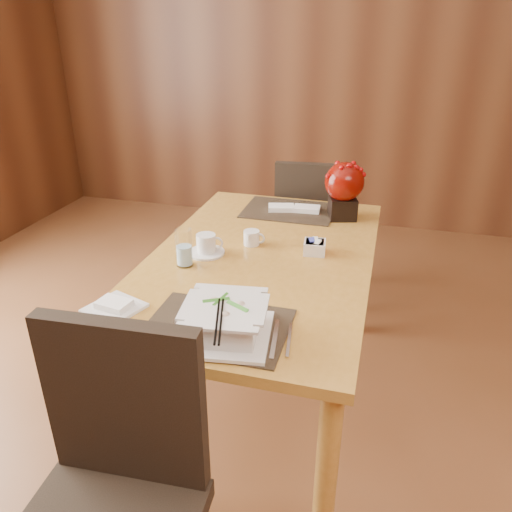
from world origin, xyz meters
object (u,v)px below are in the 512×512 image
(soup_setting, at_px, (225,322))
(berry_decor, at_px, (344,187))
(near_chair, at_px, (111,489))
(far_chair, at_px, (311,226))
(dining_table, at_px, (261,276))
(water_glass, at_px, (184,247))
(bread_plate, at_px, (114,308))
(creamer_jug, at_px, (252,238))
(sugar_caddy, at_px, (315,247))
(coffee_cup, at_px, (206,246))

(soup_setting, distance_m, berry_decor, 1.14)
(near_chair, xyz_separation_m, far_chair, (0.18, 1.97, -0.03))
(dining_table, distance_m, berry_decor, 0.64)
(soup_setting, bearing_deg, dining_table, 86.13)
(dining_table, xyz_separation_m, water_glass, (-0.27, -0.16, 0.17))
(bread_plate, height_order, near_chair, near_chair)
(far_chair, bearing_deg, dining_table, 80.03)
(berry_decor, height_order, bread_plate, berry_decor)
(creamer_jug, distance_m, far_chair, 0.88)
(far_chair, bearing_deg, sugar_caddy, 93.56)
(water_glass, xyz_separation_m, sugar_caddy, (0.48, 0.25, -0.05))
(soup_setting, bearing_deg, creamer_jug, 91.26)
(water_glass, height_order, far_chair, far_chair)
(berry_decor, bearing_deg, far_chair, 116.93)
(creamer_jug, bearing_deg, bread_plate, -110.37)
(soup_setting, distance_m, water_glass, 0.53)
(sugar_caddy, height_order, bread_plate, sugar_caddy)
(dining_table, height_order, near_chair, near_chair)
(water_glass, relative_size, sugar_caddy, 1.75)
(soup_setting, relative_size, berry_decor, 1.12)
(berry_decor, bearing_deg, sugar_caddy, -98.28)
(bread_plate, bearing_deg, berry_decor, 58.82)
(dining_table, distance_m, bread_plate, 0.66)
(creamer_jug, distance_m, berry_decor, 0.56)
(bread_plate, bearing_deg, sugar_caddy, 47.10)
(berry_decor, xyz_separation_m, far_chair, (-0.21, 0.41, -0.38))
(soup_setting, distance_m, far_chair, 1.55)
(water_glass, bearing_deg, bread_plate, -104.91)
(creamer_jug, height_order, bread_plate, creamer_jug)
(soup_setting, bearing_deg, berry_decor, 70.43)
(water_glass, distance_m, berry_decor, 0.88)
(dining_table, xyz_separation_m, bread_plate, (-0.37, -0.54, 0.10))
(dining_table, relative_size, far_chair, 1.61)
(coffee_cup, height_order, far_chair, far_chair)
(sugar_caddy, bearing_deg, coffee_cup, -164.03)
(water_glass, bearing_deg, soup_setting, -53.89)
(soup_setting, bearing_deg, sugar_caddy, 68.25)
(creamer_jug, height_order, far_chair, far_chair)
(coffee_cup, height_order, berry_decor, berry_decor)
(bread_plate, bearing_deg, creamer_jug, 64.72)
(water_glass, relative_size, bread_plate, 0.94)
(dining_table, bearing_deg, water_glass, -148.97)
(coffee_cup, distance_m, bread_plate, 0.52)
(berry_decor, relative_size, far_chair, 0.30)
(near_chair, bearing_deg, coffee_cup, 92.72)
(sugar_caddy, xyz_separation_m, bread_plate, (-0.58, -0.62, -0.02))
(water_glass, xyz_separation_m, creamer_jug, (0.20, 0.26, -0.05))
(sugar_caddy, relative_size, bread_plate, 0.54)
(sugar_caddy, bearing_deg, bread_plate, -132.90)
(dining_table, relative_size, coffee_cup, 9.93)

